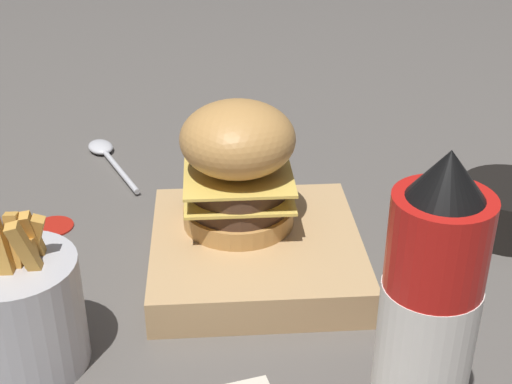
% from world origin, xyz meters
% --- Properties ---
extents(ground_plane, '(6.00, 6.00, 0.00)m').
position_xyz_m(ground_plane, '(0.00, 0.00, 0.00)').
color(ground_plane, '#5B5651').
extents(serving_board, '(0.21, 0.21, 0.04)m').
position_xyz_m(serving_board, '(-0.03, 0.01, 0.02)').
color(serving_board, tan).
rests_on(serving_board, ground_plane).
extents(burger, '(0.11, 0.11, 0.13)m').
position_xyz_m(burger, '(-0.02, -0.02, 0.10)').
color(burger, tan).
rests_on(burger, serving_board).
extents(ketchup_bottle, '(0.07, 0.07, 0.24)m').
position_xyz_m(ketchup_bottle, '(-0.13, 0.25, 0.11)').
color(ketchup_bottle, red).
rests_on(ketchup_bottle, ground_plane).
extents(fries_basket, '(0.10, 0.10, 0.16)m').
position_xyz_m(fries_basket, '(0.17, 0.14, 0.05)').
color(fries_basket, '#B7B7BC').
rests_on(fries_basket, ground_plane).
extents(side_bowl, '(0.11, 0.11, 0.05)m').
position_xyz_m(side_bowl, '(-0.31, -0.04, 0.03)').
color(side_bowl, black).
rests_on(side_bowl, ground_plane).
extents(spoon, '(0.09, 0.16, 0.01)m').
position_xyz_m(spoon, '(0.15, -0.27, 0.01)').
color(spoon, silver).
rests_on(spoon, ground_plane).
extents(ketchup_puddle, '(0.05, 0.05, 0.00)m').
position_xyz_m(ketchup_puddle, '(0.19, -0.09, 0.00)').
color(ketchup_puddle, '#B21E14').
rests_on(ketchup_puddle, ground_plane).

